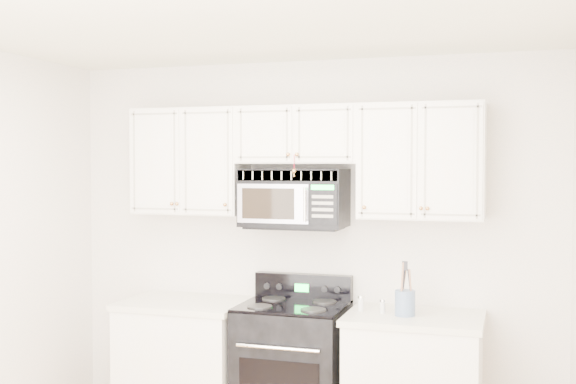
% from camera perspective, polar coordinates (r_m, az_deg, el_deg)
% --- Properties ---
extents(room, '(3.51, 3.51, 2.61)m').
position_cam_1_polar(room, '(3.48, -6.48, -7.33)').
color(room, brown).
rests_on(room, ground).
extents(base_cabinet_left, '(0.86, 0.65, 0.92)m').
position_cam_1_polar(base_cabinet_left, '(5.28, -8.09, -13.75)').
color(base_cabinet_left, beige).
rests_on(base_cabinet_left, ground).
extents(range, '(0.70, 0.64, 1.10)m').
position_cam_1_polar(range, '(5.00, 0.39, -13.94)').
color(range, black).
rests_on(range, ground).
extents(upper_cabinets, '(2.44, 0.37, 0.75)m').
position_cam_1_polar(upper_cabinets, '(4.92, 1.00, 2.89)').
color(upper_cabinets, beige).
rests_on(upper_cabinets, ground).
extents(microwave, '(0.71, 0.40, 0.39)m').
position_cam_1_polar(microwave, '(4.92, 0.48, -0.46)').
color(microwave, black).
rests_on(microwave, ground).
extents(utensil_crock, '(0.13, 0.13, 0.34)m').
position_cam_1_polar(utensil_crock, '(4.66, 9.24, -8.57)').
color(utensil_crock, slate).
rests_on(utensil_crock, base_cabinet_right).
extents(shaker_salt, '(0.04, 0.04, 0.10)m').
position_cam_1_polar(shaker_salt, '(4.77, 5.78, -8.73)').
color(shaker_salt, silver).
rests_on(shaker_salt, base_cabinet_right).
extents(shaker_pepper, '(0.04, 0.04, 0.09)m').
position_cam_1_polar(shaker_pepper, '(4.72, 7.47, -8.93)').
color(shaker_pepper, silver).
rests_on(shaker_pepper, base_cabinet_right).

